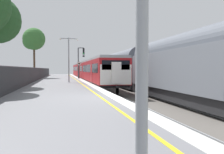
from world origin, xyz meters
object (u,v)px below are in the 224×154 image
(signal_gantry, at_px, (80,59))
(background_tree_right, at_px, (33,40))
(commuter_train_at_platform, at_px, (88,70))
(platform_lamp_mid, at_px, (69,56))
(speed_limit_sign, at_px, (79,68))
(freight_train_adjacent_track, at_px, (123,68))

(signal_gantry, bearing_deg, background_tree_right, 150.23)
(commuter_train_at_platform, xyz_separation_m, platform_lamp_mid, (-3.60, -12.41, 1.71))
(platform_lamp_mid, xyz_separation_m, background_tree_right, (-5.44, 14.94, 3.51))
(speed_limit_sign, height_order, background_tree_right, background_tree_right)
(commuter_train_at_platform, distance_m, freight_train_adjacent_track, 8.72)
(speed_limit_sign, relative_size, platform_lamp_mid, 0.52)
(freight_train_adjacent_track, relative_size, platform_lamp_mid, 8.74)
(commuter_train_at_platform, distance_m, signal_gantry, 2.95)
(signal_gantry, height_order, platform_lamp_mid, platform_lamp_mid)
(speed_limit_sign, xyz_separation_m, platform_lamp_mid, (-1.76, -7.74, 1.32))
(commuter_train_at_platform, height_order, background_tree_right, background_tree_right)
(signal_gantry, bearing_deg, speed_limit_sign, -97.45)
(signal_gantry, relative_size, platform_lamp_mid, 0.99)
(freight_train_adjacent_track, bearing_deg, speed_limit_sign, 152.37)
(commuter_train_at_platform, relative_size, background_tree_right, 4.69)
(commuter_train_at_platform, height_order, freight_train_adjacent_track, freight_train_adjacent_track)
(freight_train_adjacent_track, height_order, background_tree_right, background_tree_right)
(speed_limit_sign, bearing_deg, signal_gantry, 82.55)
(background_tree_right, bearing_deg, freight_train_adjacent_track, -38.18)
(freight_train_adjacent_track, relative_size, speed_limit_sign, 16.76)
(freight_train_adjacent_track, distance_m, signal_gantry, 8.19)
(background_tree_right, bearing_deg, commuter_train_at_platform, -15.62)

